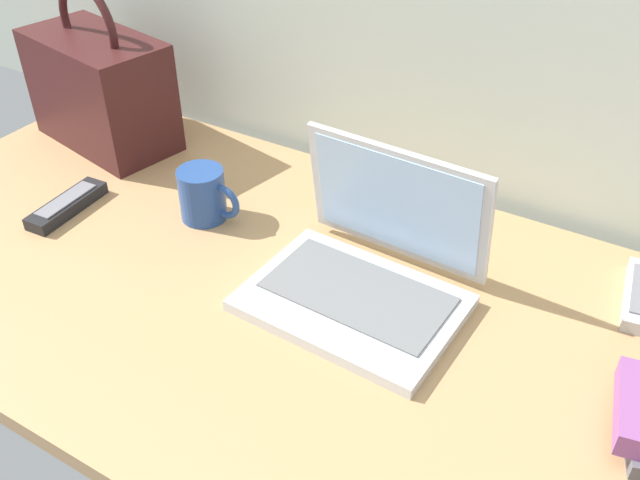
{
  "coord_description": "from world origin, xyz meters",
  "views": [
    {
      "loc": [
        0.44,
        -0.66,
        0.72
      ],
      "look_at": [
        0.04,
        0.0,
        0.15
      ],
      "focal_mm": 38.85,
      "sensor_mm": 36.0,
      "label": 1
    }
  ],
  "objects_px": {
    "coffee_mug": "(204,194)",
    "handbag": "(101,88)",
    "remote_control_far": "(67,205)",
    "laptop": "(368,268)"
  },
  "relations": [
    {
      "from": "coffee_mug",
      "to": "handbag",
      "type": "distance_m",
      "value": 0.38
    },
    {
      "from": "coffee_mug",
      "to": "remote_control_far",
      "type": "distance_m",
      "value": 0.25
    },
    {
      "from": "laptop",
      "to": "coffee_mug",
      "type": "bearing_deg",
      "value": 174.33
    },
    {
      "from": "coffee_mug",
      "to": "laptop",
      "type": "bearing_deg",
      "value": -5.67
    },
    {
      "from": "remote_control_far",
      "to": "handbag",
      "type": "relative_size",
      "value": 0.49
    },
    {
      "from": "laptop",
      "to": "coffee_mug",
      "type": "xyz_separation_m",
      "value": [
        -0.34,
        0.03,
        0.0
      ]
    },
    {
      "from": "laptop",
      "to": "handbag",
      "type": "distance_m",
      "value": 0.71
    },
    {
      "from": "laptop",
      "to": "remote_control_far",
      "type": "distance_m",
      "value": 0.57
    },
    {
      "from": "remote_control_far",
      "to": "handbag",
      "type": "bearing_deg",
      "value": 118.37
    },
    {
      "from": "coffee_mug",
      "to": "handbag",
      "type": "relative_size",
      "value": 0.36
    }
  ]
}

